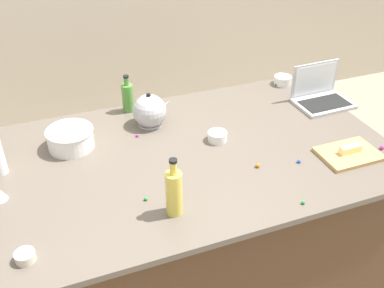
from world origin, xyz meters
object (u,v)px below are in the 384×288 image
bottle_oil (174,192)px  ramekin_medium (283,80)px  kettle (150,111)px  ramekin_small (217,136)px  laptop (321,95)px  ramekin_wide (25,257)px  butter_stick_left (350,149)px  bottle_olive (128,97)px  mixing_bowl_large (70,138)px  cutting_board (349,154)px

bottle_oil → ramekin_medium: bearing=40.6°
kettle → ramekin_small: 0.39m
bottle_oil → laptop: bearing=28.0°
ramekin_wide → laptop: bearing=20.7°
butter_stick_left → bottle_olive: bearing=137.3°
bottle_olive → ramekin_small: bearing=-53.7°
butter_stick_left → ramekin_wide: bearing=-175.2°
laptop → ramekin_small: bearing=-167.6°
laptop → bottle_oil: (-1.10, -0.59, 0.06)m
bottle_olive → ramekin_medium: size_ratio=2.01×
bottle_oil → ramekin_medium: bottle_oil is taller
mixing_bowl_large → cutting_board: size_ratio=0.82×
bottle_olive → butter_stick_left: (0.88, -0.81, -0.05)m
mixing_bowl_large → ramekin_wide: (-0.26, -0.68, -0.03)m
butter_stick_left → kettle: bearing=142.3°
bottle_oil → bottle_olive: 0.89m
ramekin_medium → ramekin_wide: size_ratio=1.44×
kettle → ramekin_small: size_ratio=2.19×
mixing_bowl_large → ramekin_wide: bearing=-111.2°
laptop → bottle_olive: 1.11m
kettle → butter_stick_left: bearing=-37.7°
laptop → cutting_board: 0.54m
ramekin_small → cutting_board: bearing=-33.0°
mixing_bowl_large → butter_stick_left: 1.36m
kettle → ramekin_small: (0.27, -0.28, -0.05)m
cutting_board → ramekin_medium: bearing=82.5°
kettle → butter_stick_left: kettle is taller
mixing_bowl_large → bottle_oil: 0.71m
bottle_oil → cutting_board: size_ratio=0.93×
kettle → ramekin_small: bearing=-45.6°
ramekin_small → bottle_oil: bearing=-131.6°
cutting_board → ramekin_wide: 1.51m
cutting_board → ramekin_wide: ramekin_wide is taller
mixing_bowl_large → bottle_olive: bottle_olive is taller
laptop → mixing_bowl_large: 1.42m
cutting_board → butter_stick_left: butter_stick_left is taller
bottle_olive → ramekin_medium: 0.99m
bottle_olive → ramekin_small: bottle_olive is taller
mixing_bowl_large → ramekin_wide: 0.73m
bottle_olive → ramekin_small: 0.58m
laptop → bottle_oil: bottle_oil is taller
kettle → cutting_board: bearing=-37.7°
kettle → cutting_board: kettle is taller
kettle → ramekin_wide: bearing=-132.6°
laptop → bottle_oil: size_ratio=1.20×
bottle_oil → cutting_board: bottle_oil is taller
laptop → bottle_olive: laptop is taller
laptop → cutting_board: (-0.18, -0.51, -0.04)m
butter_stick_left → cutting_board: bearing=180.0°
bottle_olive → cutting_board: bottle_olive is taller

